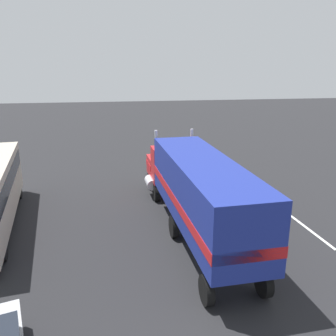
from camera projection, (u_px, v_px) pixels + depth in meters
name	position (u px, v px, depth m)	size (l,w,h in m)	color
ground_plane	(173.00, 197.00, 22.96)	(120.00, 120.00, 0.00)	#232326
lane_stripe_near	(224.00, 193.00, 23.70)	(4.40, 0.16, 0.01)	silver
lane_stripe_mid	(309.00, 229.00, 18.55)	(4.40, 0.16, 0.01)	silver
semi_truck	(195.00, 187.00, 17.38)	(14.28, 3.56, 4.50)	red
person_bystander	(218.00, 188.00, 21.94)	(0.34, 0.46, 1.63)	black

